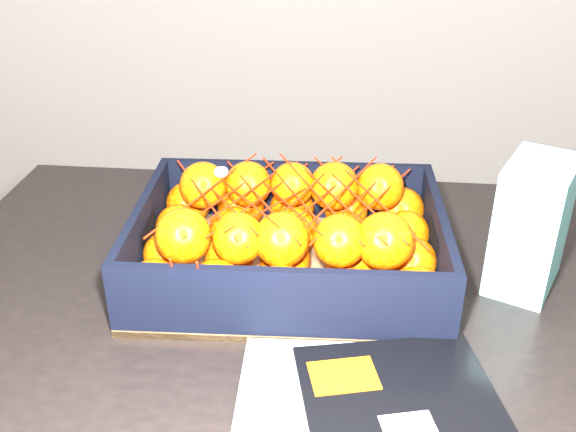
# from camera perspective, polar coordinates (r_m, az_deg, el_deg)

# --- Properties ---
(table) EXTENTS (1.23, 0.85, 0.75)m
(table) POSITION_cam_1_polar(r_m,az_deg,el_deg) (0.97, 4.23, -12.28)
(table) COLOR black
(table) RESTS_ON ground
(magazine_stack) EXTENTS (0.31, 0.31, 0.02)m
(magazine_stack) POSITION_cam_1_polar(r_m,az_deg,el_deg) (0.73, 7.06, -17.84)
(magazine_stack) COLOR silver
(magazine_stack) RESTS_ON table
(produce_crate) EXTENTS (0.43, 0.32, 0.11)m
(produce_crate) POSITION_cam_1_polar(r_m,az_deg,el_deg) (0.95, 0.11, -3.33)
(produce_crate) COLOR olive
(produce_crate) RESTS_ON table
(clementine_heap) EXTENTS (0.41, 0.30, 0.13)m
(clementine_heap) POSITION_cam_1_polar(r_m,az_deg,el_deg) (0.93, 0.20, -1.48)
(clementine_heap) COLOR #E95A04
(clementine_heap) RESTS_ON produce_crate
(mesh_net) EXTENTS (0.35, 0.28, 0.11)m
(mesh_net) POSITION_cam_1_polar(r_m,az_deg,el_deg) (0.90, -0.25, 1.26)
(mesh_net) COLOR red
(mesh_net) RESTS_ON clementine_heap
(retail_carton) EXTENTS (0.13, 0.15, 0.18)m
(retail_carton) POSITION_cam_1_polar(r_m,az_deg,el_deg) (0.96, 20.09, -0.74)
(retail_carton) COLOR silver
(retail_carton) RESTS_ON table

